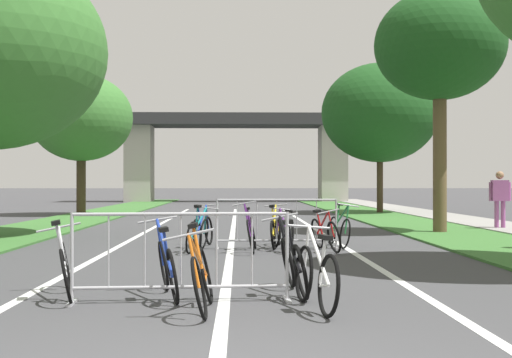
{
  "coord_description": "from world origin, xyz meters",
  "views": [
    {
      "loc": [
        0.17,
        -4.23,
        1.4
      ],
      "look_at": [
        0.62,
        13.45,
        1.48
      ],
      "focal_mm": 47.82,
      "sensor_mm": 36.0,
      "label": 1
    }
  ],
  "objects_px": {
    "tree_right_pine_near": "(440,46)",
    "pedestrian_with_backpack": "(500,194)",
    "crowd_barrier_nearest": "(181,257)",
    "bicycle_blue_10": "(167,267)",
    "tree_left_maple_mid": "(81,118)",
    "bicycle_green_6": "(339,230)",
    "bicycle_white_5": "(316,276)",
    "bicycle_silver_7": "(65,267)",
    "bicycle_black_8": "(293,264)",
    "bicycle_yellow_3": "(276,231)",
    "tree_right_oak_near": "(380,113)",
    "bicycle_red_2": "(325,233)",
    "crowd_barrier_second": "(277,224)",
    "bicycle_purple_1": "(251,233)",
    "bicycle_orange_4": "(202,277)",
    "bicycle_blue_0": "(203,230)",
    "bicycle_purple_11": "(283,234)",
    "bicycle_teal_9": "(198,233)"
  },
  "relations": [
    {
      "from": "crowd_barrier_nearest",
      "to": "bicycle_blue_10",
      "type": "height_order",
      "value": "crowd_barrier_nearest"
    },
    {
      "from": "bicycle_orange_4",
      "to": "bicycle_green_6",
      "type": "relative_size",
      "value": 1.01
    },
    {
      "from": "pedestrian_with_backpack",
      "to": "bicycle_purple_1",
      "type": "bearing_deg",
      "value": -134.96
    },
    {
      "from": "bicycle_red_2",
      "to": "bicycle_purple_11",
      "type": "bearing_deg",
      "value": -18.2
    },
    {
      "from": "tree_left_maple_mid",
      "to": "bicycle_green_6",
      "type": "distance_m",
      "value": 17.12
    },
    {
      "from": "crowd_barrier_nearest",
      "to": "bicycle_purple_1",
      "type": "relative_size",
      "value": 1.5
    },
    {
      "from": "bicycle_blue_10",
      "to": "pedestrian_with_backpack",
      "type": "relative_size",
      "value": 0.99
    },
    {
      "from": "tree_right_oak_near",
      "to": "bicycle_blue_0",
      "type": "xyz_separation_m",
      "value": [
        -7.07,
        -15.5,
        -4.13
      ]
    },
    {
      "from": "tree_left_maple_mid",
      "to": "bicycle_white_5",
      "type": "height_order",
      "value": "tree_left_maple_mid"
    },
    {
      "from": "tree_right_pine_near",
      "to": "bicycle_yellow_3",
      "type": "height_order",
      "value": "tree_right_pine_near"
    },
    {
      "from": "tree_left_maple_mid",
      "to": "bicycle_yellow_3",
      "type": "xyz_separation_m",
      "value": [
        7.43,
        -14.28,
        -3.75
      ]
    },
    {
      "from": "bicycle_green_6",
      "to": "bicycle_white_5",
      "type": "bearing_deg",
      "value": 71.42
    },
    {
      "from": "bicycle_blue_10",
      "to": "bicycle_purple_11",
      "type": "bearing_deg",
      "value": 60.56
    },
    {
      "from": "bicycle_yellow_3",
      "to": "tree_right_oak_near",
      "type": "bearing_deg",
      "value": 79.6
    },
    {
      "from": "bicycle_black_8",
      "to": "tree_left_maple_mid",
      "type": "bearing_deg",
      "value": 105.28
    },
    {
      "from": "bicycle_teal_9",
      "to": "pedestrian_with_backpack",
      "type": "height_order",
      "value": "pedestrian_with_backpack"
    },
    {
      "from": "bicycle_blue_0",
      "to": "bicycle_teal_9",
      "type": "height_order",
      "value": "bicycle_teal_9"
    },
    {
      "from": "bicycle_purple_1",
      "to": "bicycle_orange_4",
      "type": "height_order",
      "value": "bicycle_purple_1"
    },
    {
      "from": "tree_right_pine_near",
      "to": "bicycle_black_8",
      "type": "bearing_deg",
      "value": -115.84
    },
    {
      "from": "bicycle_green_6",
      "to": "bicycle_blue_10",
      "type": "bearing_deg",
      "value": 56.37
    },
    {
      "from": "bicycle_silver_7",
      "to": "bicycle_black_8",
      "type": "height_order",
      "value": "bicycle_black_8"
    },
    {
      "from": "tree_right_pine_near",
      "to": "bicycle_black_8",
      "type": "xyz_separation_m",
      "value": [
        -4.79,
        -9.9,
        -4.73
      ]
    },
    {
      "from": "tree_right_pine_near",
      "to": "pedestrian_with_backpack",
      "type": "bearing_deg",
      "value": 29.12
    },
    {
      "from": "tree_left_maple_mid",
      "to": "bicycle_silver_7",
      "type": "relative_size",
      "value": 3.5
    },
    {
      "from": "bicycle_white_5",
      "to": "bicycle_black_8",
      "type": "relative_size",
      "value": 0.98
    },
    {
      "from": "tree_right_oak_near",
      "to": "bicycle_blue_0",
      "type": "relative_size",
      "value": 4.11
    },
    {
      "from": "tree_right_oak_near",
      "to": "bicycle_blue_10",
      "type": "height_order",
      "value": "tree_right_oak_near"
    },
    {
      "from": "bicycle_silver_7",
      "to": "bicycle_purple_11",
      "type": "bearing_deg",
      "value": 47.58
    },
    {
      "from": "crowd_barrier_second",
      "to": "bicycle_silver_7",
      "type": "relative_size",
      "value": 1.51
    },
    {
      "from": "bicycle_silver_7",
      "to": "crowd_barrier_nearest",
      "type": "bearing_deg",
      "value": -29.1
    },
    {
      "from": "bicycle_purple_11",
      "to": "bicycle_yellow_3",
      "type": "bearing_deg",
      "value": 88.55
    },
    {
      "from": "bicycle_silver_7",
      "to": "pedestrian_with_backpack",
      "type": "xyz_separation_m",
      "value": [
        9.69,
        11.25,
        0.67
      ]
    },
    {
      "from": "tree_right_pine_near",
      "to": "crowd_barrier_second",
      "type": "height_order",
      "value": "tree_right_pine_near"
    },
    {
      "from": "bicycle_blue_0",
      "to": "bicycle_yellow_3",
      "type": "xyz_separation_m",
      "value": [
        1.56,
        -0.14,
        -0.01
      ]
    },
    {
      "from": "bicycle_red_2",
      "to": "bicycle_white_5",
      "type": "height_order",
      "value": "bicycle_white_5"
    },
    {
      "from": "crowd_barrier_second",
      "to": "bicycle_black_8",
      "type": "distance_m",
      "value": 5.7
    },
    {
      "from": "crowd_barrier_nearest",
      "to": "bicycle_teal_9",
      "type": "relative_size",
      "value": 1.55
    },
    {
      "from": "crowd_barrier_nearest",
      "to": "bicycle_green_6",
      "type": "bearing_deg",
      "value": 67.11
    },
    {
      "from": "bicycle_red_2",
      "to": "crowd_barrier_second",
      "type": "bearing_deg",
      "value": -37.3
    },
    {
      "from": "bicycle_blue_0",
      "to": "bicycle_purple_11",
      "type": "distance_m",
      "value": 1.88
    },
    {
      "from": "tree_left_maple_mid",
      "to": "bicycle_black_8",
      "type": "xyz_separation_m",
      "value": [
        7.33,
        -20.35,
        -3.73
      ]
    },
    {
      "from": "tree_left_maple_mid",
      "to": "crowd_barrier_nearest",
      "type": "relative_size",
      "value": 2.31
    },
    {
      "from": "bicycle_yellow_3",
      "to": "bicycle_blue_10",
      "type": "xyz_separation_m",
      "value": [
        -1.66,
        -6.29,
        0.02
      ]
    },
    {
      "from": "bicycle_yellow_3",
      "to": "bicycle_black_8",
      "type": "bearing_deg",
      "value": -81.98
    },
    {
      "from": "bicycle_yellow_3",
      "to": "bicycle_white_5",
      "type": "distance_m",
      "value": 7.1
    },
    {
      "from": "bicycle_yellow_3",
      "to": "bicycle_blue_10",
      "type": "relative_size",
      "value": 1.0
    },
    {
      "from": "bicycle_blue_0",
      "to": "bicycle_blue_10",
      "type": "bearing_deg",
      "value": -79.65
    },
    {
      "from": "tree_right_oak_near",
      "to": "pedestrian_with_backpack",
      "type": "height_order",
      "value": "tree_right_oak_near"
    },
    {
      "from": "tree_right_oak_near",
      "to": "crowd_barrier_nearest",
      "type": "bearing_deg",
      "value": -107.39
    },
    {
      "from": "bicycle_blue_0",
      "to": "bicycle_teal_9",
      "type": "relative_size",
      "value": 0.98
    }
  ]
}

